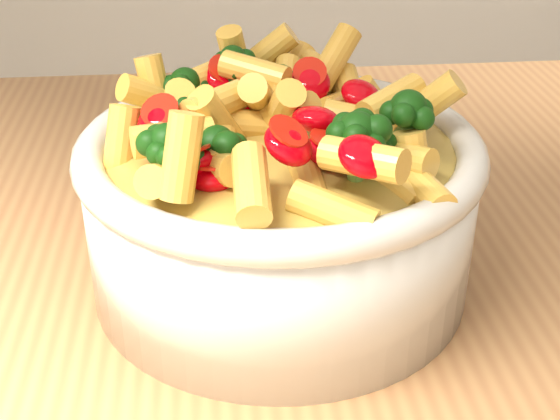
{
  "coord_description": "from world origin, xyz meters",
  "views": [
    {
      "loc": [
        -0.12,
        -0.44,
        1.19
      ],
      "look_at": [
        -0.08,
        -0.02,
        0.95
      ],
      "focal_mm": 50.0,
      "sensor_mm": 36.0,
      "label": 1
    }
  ],
  "objects": [
    {
      "name": "serving_bowl",
      "position": [
        -0.08,
        -0.02,
        0.95
      ],
      "size": [
        0.25,
        0.25,
        0.11
      ],
      "color": "silver",
      "rests_on": "table"
    },
    {
      "name": "table",
      "position": [
        0.0,
        0.0,
        0.8
      ],
      "size": [
        1.2,
        0.8,
        0.9
      ],
      "color": "#B37E4C",
      "rests_on": "ground"
    },
    {
      "name": "pasta_salad",
      "position": [
        -0.08,
        -0.02,
        1.02
      ],
      "size": [
        0.2,
        0.2,
        0.04
      ],
      "color": "#F9C24E",
      "rests_on": "serving_bowl"
    }
  ]
}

